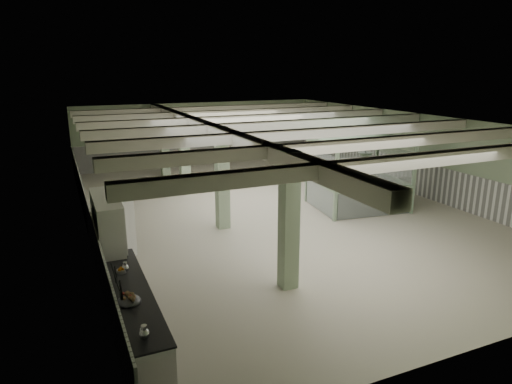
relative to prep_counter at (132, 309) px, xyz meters
name	(u,v)px	position (x,y,z in m)	size (l,w,h in m)	color
floor	(274,211)	(6.54, 6.41, -0.46)	(20.00, 20.00, 0.00)	beige
ceiling	(275,120)	(6.54, 6.41, 3.14)	(14.00, 20.00, 0.02)	silver
wall_back	(199,134)	(6.54, 16.41, 1.34)	(14.00, 0.02, 3.60)	#A8BD97
wall_front	(497,265)	(6.54, -3.59, 1.34)	(14.00, 0.02, 3.60)	#A8BD97
wall_left	(83,185)	(-0.46, 6.41, 1.34)	(0.02, 20.00, 3.60)	#A8BD97
wall_right	(414,154)	(13.54, 6.41, 1.34)	(0.02, 20.00, 3.60)	#A8BD97
wainscot_left	(87,215)	(-0.43, 6.41, 0.29)	(0.05, 19.90, 1.50)	white
wainscot_right	(412,176)	(13.52, 6.41, 0.29)	(0.05, 19.90, 1.50)	white
wainscot_back	(200,152)	(6.54, 16.38, 0.29)	(13.90, 0.05, 1.50)	white
girder	(212,130)	(4.04, 6.41, 2.92)	(0.45, 19.90, 0.40)	silver
beam_a	(414,161)	(6.54, -1.09, 2.96)	(13.90, 0.35, 0.32)	silver
beam_b	(352,145)	(6.54, 1.41, 2.96)	(13.90, 0.35, 0.32)	silver
beam_c	(308,134)	(6.54, 3.91, 2.96)	(13.90, 0.35, 0.32)	silver
beam_d	(275,125)	(6.54, 6.41, 2.96)	(13.90, 0.35, 0.32)	silver
beam_e	(249,119)	(6.54, 8.91, 2.96)	(13.90, 0.35, 0.32)	silver
beam_f	(229,113)	(6.54, 11.41, 2.96)	(13.90, 0.35, 0.32)	silver
beam_g	(212,109)	(6.54, 13.91, 2.96)	(13.90, 0.35, 0.32)	silver
column_a	(289,221)	(4.04, 0.41, 1.34)	(0.42, 0.42, 3.60)	#A5BE99
column_b	(222,178)	(4.04, 5.41, 1.34)	(0.42, 0.42, 3.60)	#A5BE99
column_c	(184,154)	(4.04, 10.41, 1.34)	(0.42, 0.42, 3.60)	#A5BE99
column_d	(164,141)	(4.04, 14.41, 1.34)	(0.42, 0.42, 3.60)	#A5BE99
hook_rail	(115,276)	(-0.39, -1.19, 1.39)	(0.02, 0.02, 1.20)	black
pendant_front	(365,156)	(7.04, 1.41, 2.59)	(0.44, 0.44, 0.22)	#2B3A2D
pendant_mid	(280,132)	(7.04, 6.91, 2.59)	(0.44, 0.44, 0.22)	#2B3A2D
pendant_back	(235,120)	(7.04, 11.91, 2.59)	(0.44, 0.44, 0.22)	#2B3A2D
prep_counter	(132,309)	(0.00, 0.00, 0.00)	(0.84, 4.79, 0.91)	silver
pitcher_near	(144,333)	(-0.05, -1.95, 0.58)	(0.19, 0.22, 0.28)	silver
pitcher_far	(125,267)	(0.05, 1.00, 0.57)	(0.17, 0.20, 0.25)	silver
veg_colander	(129,298)	(-0.11, -0.54, 0.55)	(0.49, 0.49, 0.22)	#3C3C41
orange_bowl	(121,271)	(-0.04, 0.99, 0.48)	(0.22, 0.22, 0.08)	#B2B2B7
skillet_near	(121,293)	(-0.34, -1.46, 1.17)	(0.27, 0.27, 0.04)	black
skillet_far	(116,277)	(-0.34, -0.75, 1.17)	(0.24, 0.24, 0.03)	black
walkin_cooler	(109,236)	(-0.08, 2.99, 0.66)	(1.07, 2.45, 2.25)	white
guard_booth	(359,162)	(9.88, 5.53, 1.44)	(3.90, 3.42, 2.86)	gray
filing_cabinet	(406,191)	(12.00, 5.04, 0.10)	(0.36, 0.52, 1.12)	#58584A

